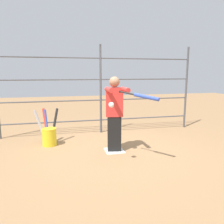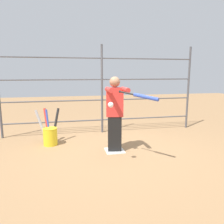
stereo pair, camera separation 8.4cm
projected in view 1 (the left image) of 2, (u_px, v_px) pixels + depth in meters
name	position (u px, v px, depth m)	size (l,w,h in m)	color
ground_plane	(114.00, 151.00, 4.83)	(24.00, 24.00, 0.00)	#9E754C
home_plate	(114.00, 151.00, 4.83)	(0.40, 0.40, 0.02)	white
fence_backstop	(101.00, 90.00, 6.15)	(5.45, 0.06, 2.48)	#4C4C51
batter	(115.00, 112.00, 4.66)	(0.41, 0.60, 1.63)	black
baseball_bat_swinging	(143.00, 96.00, 3.90)	(0.58, 0.66, 0.15)	black
softball_in_flight	(111.00, 105.00, 3.79)	(0.10, 0.10, 0.10)	white
bat_bucket	(49.00, 135.00, 5.20)	(0.59, 0.55, 0.86)	yellow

